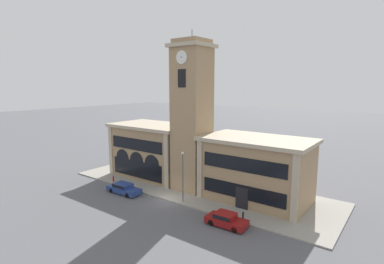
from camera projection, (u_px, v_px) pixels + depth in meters
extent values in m
plane|color=#56565B|center=(167.00, 201.00, 36.63)|extent=(300.00, 300.00, 0.00)
cube|color=gray|center=(196.00, 187.00, 41.50)|extent=(37.57, 12.31, 0.15)
cube|color=#9E7F5B|center=(192.00, 121.00, 39.29)|extent=(4.16, 4.16, 18.68)
cube|color=tan|center=(192.00, 46.00, 37.80)|extent=(4.86, 4.86, 0.45)
cube|color=#9E7F5B|center=(192.00, 42.00, 37.72)|extent=(3.83, 3.83, 0.60)
cylinder|color=#4C4C51|center=(192.00, 34.00, 37.58)|extent=(0.10, 0.10, 1.20)
cylinder|color=silver|center=(182.00, 57.00, 36.35)|extent=(1.63, 0.10, 1.63)
cylinder|color=black|center=(181.00, 57.00, 36.29)|extent=(0.13, 0.04, 0.13)
cylinder|color=silver|center=(179.00, 59.00, 39.29)|extent=(0.10, 1.63, 1.63)
cylinder|color=black|center=(179.00, 59.00, 39.33)|extent=(0.04, 0.13, 0.13)
cube|color=black|center=(182.00, 78.00, 36.75)|extent=(1.17, 0.10, 2.20)
cube|color=#9E7F5B|center=(154.00, 151.00, 46.36)|extent=(12.26, 7.20, 7.65)
cube|color=tan|center=(153.00, 126.00, 45.73)|extent=(12.96, 7.90, 0.45)
cube|color=tan|center=(111.00, 151.00, 46.87)|extent=(0.70, 0.16, 7.65)
cube|color=tan|center=(166.00, 162.00, 40.06)|extent=(0.70, 0.16, 7.65)
cube|color=black|center=(136.00, 145.00, 43.22)|extent=(10.05, 0.10, 1.68)
cube|color=black|center=(137.00, 169.00, 43.79)|extent=(9.81, 0.10, 2.45)
cylinder|color=black|center=(122.00, 158.00, 45.39)|extent=(2.69, 0.06, 2.69)
cylinder|color=black|center=(136.00, 161.00, 43.59)|extent=(2.69, 0.06, 2.69)
cylinder|color=black|center=(152.00, 164.00, 41.79)|extent=(2.69, 0.06, 2.69)
cube|color=#9E7F5B|center=(256.00, 171.00, 36.32)|extent=(12.40, 7.20, 7.33)
cube|color=tan|center=(257.00, 140.00, 35.72)|extent=(13.10, 7.90, 0.45)
cube|color=tan|center=(199.00, 170.00, 36.87)|extent=(0.70, 0.16, 7.33)
cube|color=tan|center=(295.00, 189.00, 29.98)|extent=(0.70, 0.16, 7.33)
cube|color=black|center=(243.00, 165.00, 33.19)|extent=(10.17, 0.10, 1.61)
cube|color=black|center=(242.00, 199.00, 33.80)|extent=(1.50, 0.12, 2.64)
cube|color=black|center=(242.00, 192.00, 33.68)|extent=(10.17, 0.10, 1.64)
cube|color=navy|center=(124.00, 190.00, 39.05)|extent=(4.93, 1.96, 0.67)
cube|color=navy|center=(123.00, 185.00, 39.07)|extent=(2.39, 1.70, 0.48)
cube|color=black|center=(123.00, 185.00, 39.07)|extent=(2.30, 1.74, 0.36)
cylinder|color=black|center=(137.00, 192.00, 38.87)|extent=(0.62, 0.24, 0.61)
cylinder|color=black|center=(128.00, 195.00, 37.58)|extent=(0.62, 0.24, 0.61)
cylinder|color=black|center=(121.00, 187.00, 40.59)|extent=(0.62, 0.24, 0.61)
cylinder|color=black|center=(112.00, 191.00, 39.29)|extent=(0.62, 0.24, 0.61)
cube|color=maroon|center=(227.00, 221.00, 30.00)|extent=(4.25, 1.96, 0.68)
cube|color=maroon|center=(225.00, 215.00, 30.00)|extent=(2.06, 1.71, 0.50)
cube|color=black|center=(225.00, 215.00, 30.00)|extent=(1.98, 1.75, 0.37)
cylinder|color=black|center=(242.00, 223.00, 29.94)|extent=(0.63, 0.24, 0.62)
cylinder|color=black|center=(234.00, 230.00, 28.63)|extent=(0.63, 0.24, 0.62)
cylinder|color=black|center=(219.00, 217.00, 31.42)|extent=(0.63, 0.24, 0.62)
cylinder|color=black|center=(211.00, 223.00, 30.11)|extent=(0.63, 0.24, 0.62)
cylinder|color=#4C4C51|center=(183.00, 178.00, 35.53)|extent=(0.12, 0.12, 5.79)
sphere|color=silver|center=(183.00, 153.00, 35.05)|extent=(0.36, 0.36, 0.36)
cylinder|color=black|center=(243.00, 217.00, 30.69)|extent=(0.18, 0.18, 0.90)
sphere|color=black|center=(243.00, 212.00, 30.60)|extent=(0.16, 0.16, 0.16)
cylinder|color=red|center=(113.00, 179.00, 43.39)|extent=(0.22, 0.22, 0.70)
sphere|color=red|center=(113.00, 176.00, 43.32)|extent=(0.19, 0.19, 0.19)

